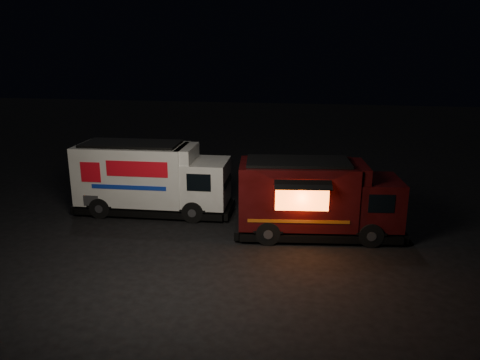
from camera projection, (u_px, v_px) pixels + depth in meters
name	position (u px, v px, depth m)	size (l,w,h in m)	color
ground	(227.00, 240.00, 15.62)	(80.00, 80.00, 0.00)	black
white_truck	(154.00, 178.00, 17.97)	(6.06, 2.07, 2.75)	silver
red_truck	(319.00, 198.00, 15.76)	(5.65, 2.08, 2.63)	#390A0B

